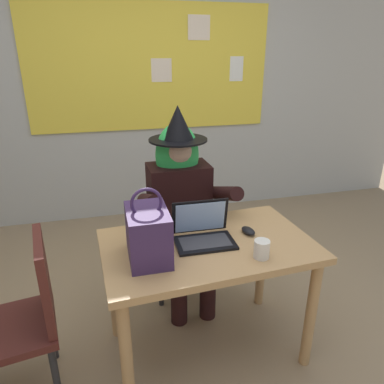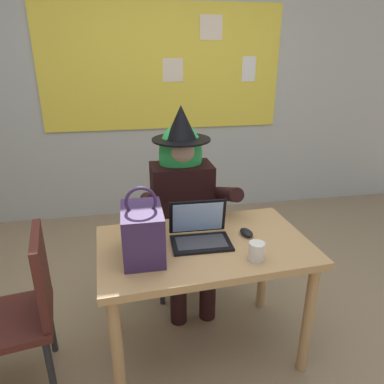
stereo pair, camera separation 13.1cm
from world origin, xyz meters
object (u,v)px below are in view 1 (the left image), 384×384
chair_at_desk (178,223)px  computer_mouse (248,231)px  coffee_mug (262,249)px  laptop (203,232)px  desk_main (208,260)px  chair_spare_by_window (26,313)px  person_costumed (181,195)px  handbag (148,234)px

chair_at_desk → computer_mouse: size_ratio=8.83×
computer_mouse → coffee_mug: coffee_mug is taller
laptop → chair_at_desk: bearing=91.0°
coffee_mug → desk_main: bearing=136.5°
desk_main → computer_mouse: 0.29m
laptop → computer_mouse: 0.27m
chair_at_desk → laptop: bearing=2.8°
laptop → chair_spare_by_window: 0.98m
chair_at_desk → coffee_mug: (0.24, -0.91, 0.27)m
desk_main → coffee_mug: coffee_mug is taller
person_costumed → computer_mouse: bearing=25.4°
person_costumed → desk_main: bearing=0.5°
coffee_mug → chair_spare_by_window: size_ratio=0.11×
computer_mouse → desk_main: bearing=178.6°
chair_at_desk → computer_mouse: bearing=25.2°
chair_at_desk → handbag: handbag is taller
desk_main → chair_at_desk: chair_at_desk is taller
person_costumed → laptop: size_ratio=4.29×
desk_main → coffee_mug: size_ratio=12.43×
desk_main → handbag: size_ratio=3.12×
chair_at_desk → person_costumed: size_ratio=0.66×
desk_main → coffee_mug: bearing=-43.5°
laptop → coffee_mug: bearing=-44.3°
laptop → computer_mouse: bearing=3.5°
desk_main → chair_at_desk: 0.71m
desk_main → chair_spare_by_window: chair_spare_by_window is taller
desk_main → computer_mouse: size_ratio=11.36×
coffee_mug → chair_spare_by_window: (-1.17, 0.17, -0.30)m
chair_at_desk → laptop: (-0.00, -0.67, 0.27)m
person_costumed → chair_spare_by_window: (-0.93, -0.62, -0.30)m
chair_at_desk → person_costumed: (-0.00, -0.12, 0.27)m
computer_mouse → chair_spare_by_window: bearing=172.3°
desk_main → person_costumed: 0.61m
chair_spare_by_window → coffee_mug: bearing=162.3°
person_costumed → coffee_mug: (0.24, -0.79, -0.01)m
laptop → handbag: bearing=-160.6°
handbag → computer_mouse: bearing=11.1°
laptop → computer_mouse: laptop is taller
laptop → coffee_mug: 0.34m
computer_mouse → handbag: 0.61m
person_costumed → chair_spare_by_window: 1.16m
chair_at_desk → computer_mouse: chair_at_desk is taller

